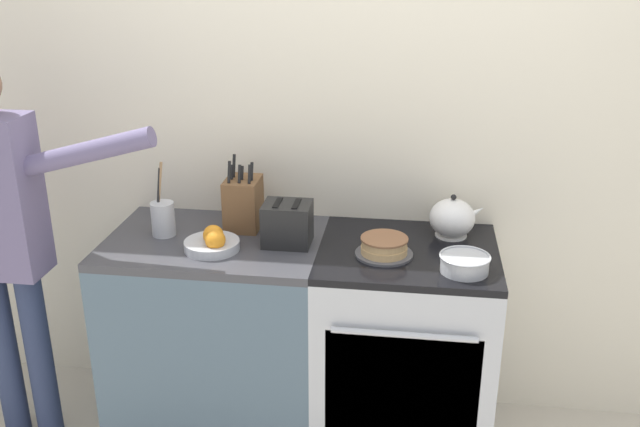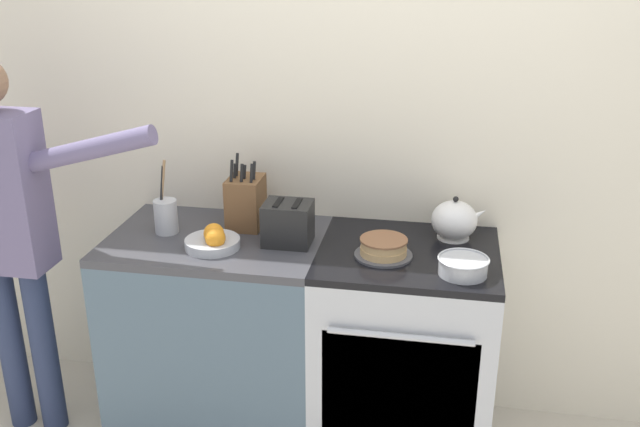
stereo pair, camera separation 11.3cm
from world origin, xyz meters
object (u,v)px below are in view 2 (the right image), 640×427
at_px(layer_cake, 384,248).
at_px(person_baker, 8,222).
at_px(fruit_bowl, 213,240).
at_px(toaster, 288,223).
at_px(utensil_crock, 166,215).
at_px(mixing_bowl, 463,266).
at_px(tea_kettle, 455,220).
at_px(knife_block, 246,202).
at_px(stove_range, 404,350).

xyz_separation_m(layer_cake, person_baker, (-1.55, -0.12, 0.05)).
bearing_deg(fruit_bowl, toaster, 20.76).
bearing_deg(toaster, utensil_crock, 178.06).
bearing_deg(toaster, mixing_bowl, -13.44).
distance_m(layer_cake, tea_kettle, 0.36).
xyz_separation_m(mixing_bowl, toaster, (-0.71, 0.17, 0.05)).
relative_size(knife_block, toaster, 1.51).
distance_m(mixing_bowl, knife_block, 0.98).
bearing_deg(person_baker, toaster, 3.77).
distance_m(stove_range, layer_cake, 0.51).
bearing_deg(tea_kettle, layer_cake, -139.19).
bearing_deg(person_baker, tea_kettle, 5.89).
bearing_deg(utensil_crock, person_baker, -162.04).
bearing_deg(tea_kettle, stove_range, -136.06).
distance_m(knife_block, utensil_crock, 0.34).
bearing_deg(mixing_bowl, knife_block, 161.26).
xyz_separation_m(knife_block, utensil_crock, (-0.32, -0.13, -0.04)).
relative_size(tea_kettle, knife_block, 0.73).
relative_size(mixing_bowl, fruit_bowl, 0.86).
distance_m(layer_cake, knife_block, 0.66).
height_order(utensil_crock, person_baker, person_baker).
relative_size(knife_block, person_baker, 0.19).
bearing_deg(knife_block, utensil_crock, -158.14).
height_order(tea_kettle, toaster, tea_kettle).
bearing_deg(layer_cake, person_baker, -175.61).
relative_size(stove_range, utensil_crock, 2.94).
bearing_deg(knife_block, fruit_bowl, -104.77).
distance_m(stove_range, mixing_bowl, 0.57).
distance_m(knife_block, person_baker, 0.98).
bearing_deg(person_baker, stove_range, 1.25).
bearing_deg(tea_kettle, fruit_bowl, -163.55).
relative_size(layer_cake, utensil_crock, 0.73).
xyz_separation_m(layer_cake, knife_block, (-0.62, 0.21, 0.08)).
bearing_deg(tea_kettle, person_baker, -168.98).
height_order(fruit_bowl, person_baker, person_baker).
xyz_separation_m(tea_kettle, mixing_bowl, (0.04, -0.34, -0.05)).
bearing_deg(stove_range, utensil_crock, 179.22).
relative_size(knife_block, fruit_bowl, 1.42).
bearing_deg(knife_block, layer_cake, -18.42).
height_order(layer_cake, tea_kettle, tea_kettle).
height_order(utensil_crock, fruit_bowl, utensil_crock).
bearing_deg(layer_cake, tea_kettle, 40.81).
distance_m(layer_cake, utensil_crock, 0.94).
distance_m(stove_range, fruit_bowl, 0.93).
relative_size(fruit_bowl, person_baker, 0.13).
height_order(utensil_crock, toaster, utensil_crock).
relative_size(utensil_crock, person_baker, 0.19).
height_order(toaster, person_baker, person_baker).
xyz_separation_m(layer_cake, tea_kettle, (0.27, 0.24, 0.04)).
distance_m(knife_block, toaster, 0.26).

